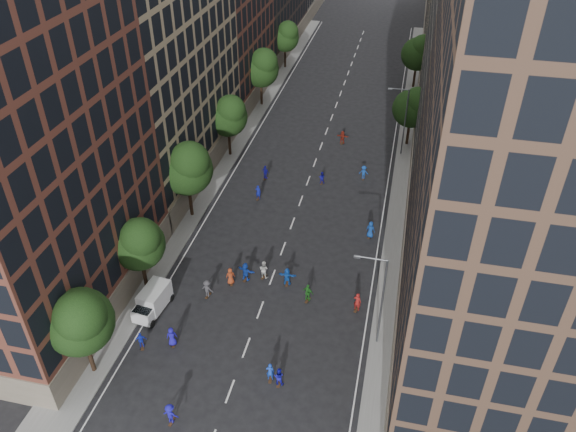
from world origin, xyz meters
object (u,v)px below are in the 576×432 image
at_px(skater_1, 270,372).
at_px(skater_2, 279,377).
at_px(streetlamp_far, 404,118).
at_px(skater_0, 172,337).
at_px(streetlamp_near, 380,297).
at_px(cargo_van, 152,301).

height_order(skater_1, skater_2, skater_1).
relative_size(streetlamp_far, skater_0, 4.93).
distance_m(streetlamp_near, streetlamp_far, 33.00).
bearing_deg(streetlamp_far, skater_2, -99.95).
bearing_deg(streetlamp_far, streetlamp_near, -90.00).
bearing_deg(skater_1, streetlamp_far, -108.81).
bearing_deg(skater_2, skater_0, -11.15).
bearing_deg(skater_1, cargo_van, -30.39).
bearing_deg(skater_2, streetlamp_far, -99.76).
bearing_deg(streetlamp_near, streetlamp_far, 90.00).
xyz_separation_m(streetlamp_near, streetlamp_far, (0.00, 33.00, 0.00)).
relative_size(streetlamp_near, skater_1, 5.15).
bearing_deg(cargo_van, streetlamp_near, 8.38).
distance_m(skater_0, skater_1, 9.02).
distance_m(streetlamp_far, skater_0, 40.75).
bearing_deg(streetlamp_near, skater_2, -138.87).
height_order(streetlamp_near, cargo_van, streetlamp_near).
relative_size(streetlamp_far, skater_1, 5.15).
bearing_deg(skater_1, skater_0, -18.40).
relative_size(streetlamp_near, cargo_van, 2.06).
xyz_separation_m(streetlamp_far, skater_2, (-6.84, -38.97, -4.33)).
bearing_deg(cargo_van, skater_1, -16.25).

